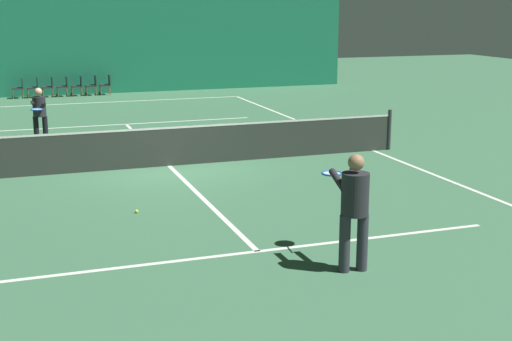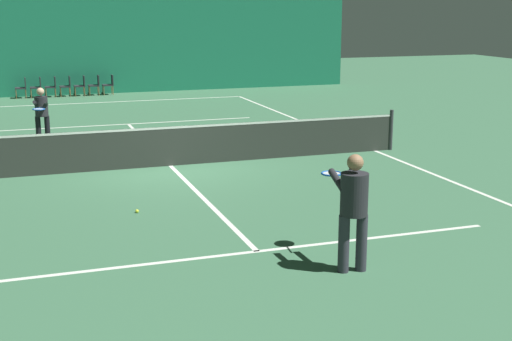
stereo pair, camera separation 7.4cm
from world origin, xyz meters
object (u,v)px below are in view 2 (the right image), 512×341
object	(u,v)px
courtside_chair_3	(67,85)
courtside_chair_2	(52,85)
tennis_net	(170,145)
courtside_chair_5	(95,84)
player_far	(42,111)
courtside_chair_4	(81,84)
courtside_chair_0	(22,86)
player_near	(353,203)
tennis_ball	(137,211)
courtside_chair_1	(37,86)
courtside_chair_6	(109,83)

from	to	relation	value
courtside_chair_3	courtside_chair_2	bearing A→B (deg)	-90.00
tennis_net	courtside_chair_5	distance (m)	14.26
player_far	courtside_chair_4	xyz separation A→B (m)	(2.03, 10.35, -0.42)
tennis_net	courtside_chair_5	bearing A→B (deg)	90.51
courtside_chair_0	courtside_chair_2	world-z (taller)	same
player_near	courtside_chair_0	distance (m)	22.25
player_near	courtside_chair_0	xyz separation A→B (m)	(-4.11, 21.86, -0.53)
tennis_ball	courtside_chair_4	bearing A→B (deg)	87.73
tennis_net	courtside_chair_1	world-z (taller)	tennis_net
courtside_chair_3	courtside_chair_6	bearing A→B (deg)	90.00
courtside_chair_4	courtside_chair_6	xyz separation A→B (m)	(1.18, 0.00, 0.00)
courtside_chair_2	courtside_chair_5	distance (m)	1.76
tennis_net	player_far	xyz separation A→B (m)	(-2.74, 3.91, 0.39)
courtside_chair_6	tennis_ball	distance (m)	18.04
player_near	courtside_chair_1	distance (m)	22.15
tennis_net	tennis_ball	size ratio (longest dim) A/B	181.82
player_far	courtside_chair_1	world-z (taller)	player_far
tennis_net	courtside_chair_1	bearing A→B (deg)	99.86
courtside_chair_6	tennis_ball	world-z (taller)	courtside_chair_6
tennis_net	tennis_ball	xyz separation A→B (m)	(-1.43, -3.67, -0.48)
courtside_chair_3	tennis_ball	bearing A→B (deg)	-0.39
tennis_net	tennis_ball	world-z (taller)	tennis_net
tennis_net	player_near	xyz separation A→B (m)	(1.04, -7.60, 0.50)
tennis_net	courtside_chair_0	bearing A→B (deg)	102.14
courtside_chair_2	tennis_ball	size ratio (longest dim) A/B	12.73
courtside_chair_0	tennis_ball	bearing A→B (deg)	5.23
player_far	courtside_chair_5	world-z (taller)	player_far
courtside_chair_0	tennis_ball	xyz separation A→B (m)	(1.64, -17.94, -0.45)
player_far	courtside_chair_3	size ratio (longest dim) A/B	1.84
tennis_net	courtside_chair_3	size ratio (longest dim) A/B	14.29
player_far	courtside_chair_0	world-z (taller)	player_far
courtside_chair_1	player_near	bearing A→B (deg)	9.15
player_near	courtside_chair_2	size ratio (longest dim) A/B	2.07
tennis_net	courtside_chair_6	distance (m)	14.27
courtside_chair_1	courtside_chair_2	xyz separation A→B (m)	(0.59, 0.00, 0.00)
courtside_chair_3	tennis_ball	size ratio (longest dim) A/B	12.73
courtside_chair_3	courtside_chair_5	xyz separation A→B (m)	(1.18, 0.00, 0.00)
player_far	courtside_chair_0	distance (m)	10.37
courtside_chair_1	courtside_chair_2	size ratio (longest dim) A/B	1.00
courtside_chair_2	tennis_net	bearing A→B (deg)	7.56
courtside_chair_0	courtside_chair_1	xyz separation A→B (m)	(0.59, 0.00, 0.00)
courtside_chair_3	courtside_chair_1	bearing A→B (deg)	-90.00
courtside_chair_0	courtside_chair_6	distance (m)	3.53
player_near	tennis_ball	world-z (taller)	player_near
courtside_chair_4	courtside_chair_5	world-z (taller)	same
courtside_chair_3	tennis_net	bearing A→B (deg)	5.22
courtside_chair_5	courtside_chair_1	bearing A→B (deg)	-90.00
courtside_chair_1	courtside_chair_2	bearing A→B (deg)	90.00
courtside_chair_0	courtside_chair_2	xyz separation A→B (m)	(1.18, 0.00, 0.00)
courtside_chair_4	courtside_chair_1	bearing A→B (deg)	-90.00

